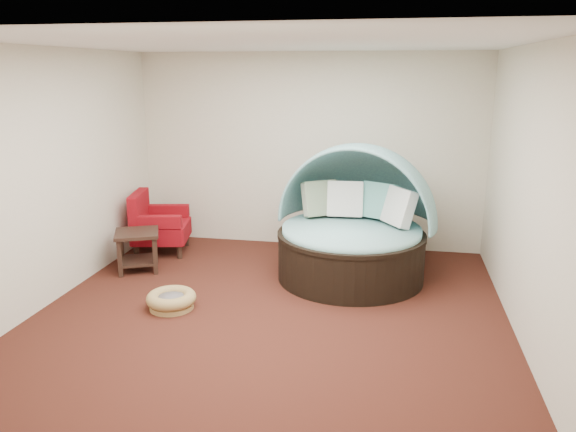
% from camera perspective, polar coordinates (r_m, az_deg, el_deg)
% --- Properties ---
extents(floor, '(5.00, 5.00, 0.00)m').
position_cam_1_polar(floor, '(6.20, -1.66, -9.67)').
color(floor, '#401A12').
rests_on(floor, ground).
extents(wall_back, '(5.00, 0.00, 5.00)m').
position_cam_1_polar(wall_back, '(8.18, 2.09, 6.56)').
color(wall_back, beige).
rests_on(wall_back, floor).
extents(wall_front, '(5.00, 0.00, 5.00)m').
position_cam_1_polar(wall_front, '(3.45, -10.91, -5.13)').
color(wall_front, beige).
rests_on(wall_front, floor).
extents(wall_left, '(0.00, 5.00, 5.00)m').
position_cam_1_polar(wall_left, '(6.76, -22.97, 3.67)').
color(wall_left, beige).
rests_on(wall_left, floor).
extents(wall_right, '(0.00, 5.00, 5.00)m').
position_cam_1_polar(wall_right, '(5.76, 23.28, 1.92)').
color(wall_right, beige).
rests_on(wall_right, floor).
extents(ceiling, '(5.00, 5.00, 0.00)m').
position_cam_1_polar(ceiling, '(5.65, -1.88, 17.16)').
color(ceiling, white).
rests_on(ceiling, wall_back).
extents(canopy_daybed, '(2.22, 2.17, 1.68)m').
position_cam_1_polar(canopy_daybed, '(7.04, 6.74, -0.04)').
color(canopy_daybed, black).
rests_on(canopy_daybed, floor).
extents(pet_basket, '(0.72, 0.72, 0.19)m').
position_cam_1_polar(pet_basket, '(6.37, -11.76, -8.34)').
color(pet_basket, olive).
rests_on(pet_basket, floor).
extents(red_armchair, '(0.89, 0.89, 0.88)m').
position_cam_1_polar(red_armchair, '(8.23, -13.15, -0.86)').
color(red_armchair, black).
rests_on(red_armchair, floor).
extents(side_table, '(0.72, 0.72, 0.52)m').
position_cam_1_polar(side_table, '(7.56, -15.04, -2.89)').
color(side_table, black).
rests_on(side_table, floor).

